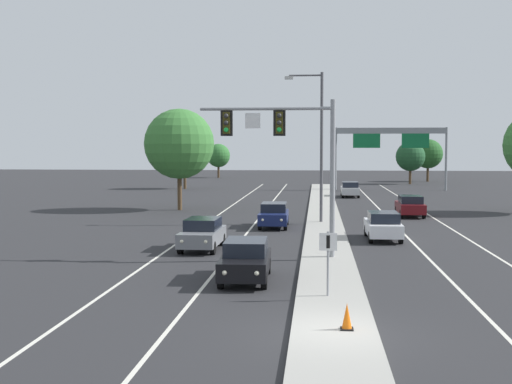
% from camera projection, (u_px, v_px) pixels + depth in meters
% --- Properties ---
extents(ground_plane, '(260.00, 260.00, 0.00)m').
position_uv_depth(ground_plane, '(334.00, 336.00, 18.66)').
color(ground_plane, '#28282B').
extents(median_island, '(2.40, 110.00, 0.15)m').
position_uv_depth(median_island, '(326.00, 242.00, 36.54)').
color(median_island, '#9E9B93').
rests_on(median_island, ground).
extents(lane_stripe_oncoming_center, '(0.14, 100.00, 0.01)m').
position_uv_depth(lane_stripe_oncoming_center, '(252.00, 227.00, 43.93)').
color(lane_stripe_oncoming_center, silver).
rests_on(lane_stripe_oncoming_center, ground).
extents(lane_stripe_receding_center, '(0.14, 100.00, 0.01)m').
position_uv_depth(lane_stripe_receding_center, '(399.00, 228.00, 43.08)').
color(lane_stripe_receding_center, silver).
rests_on(lane_stripe_receding_center, ground).
extents(edge_stripe_left, '(0.14, 100.00, 0.01)m').
position_uv_depth(edge_stripe_left, '(202.00, 226.00, 44.23)').
color(edge_stripe_left, silver).
rests_on(edge_stripe_left, ground).
extents(edge_stripe_right, '(0.14, 100.00, 0.01)m').
position_uv_depth(edge_stripe_right, '(451.00, 229.00, 42.78)').
color(edge_stripe_right, silver).
rests_on(edge_stripe_right, ground).
extents(overhead_signal_mast, '(6.22, 0.44, 7.20)m').
position_uv_depth(overhead_signal_mast, '(290.00, 145.00, 30.94)').
color(overhead_signal_mast, gray).
rests_on(overhead_signal_mast, median_island).
extents(median_sign_post, '(0.60, 0.10, 2.20)m').
position_uv_depth(median_sign_post, '(328.00, 254.00, 22.87)').
color(median_sign_post, gray).
rests_on(median_sign_post, median_island).
extents(street_lamp_median, '(2.58, 0.28, 10.00)m').
position_uv_depth(street_lamp_median, '(318.00, 138.00, 45.22)').
color(street_lamp_median, '#4C4C51').
rests_on(street_lamp_median, median_island).
extents(car_oncoming_black, '(1.92, 4.51, 1.58)m').
position_uv_depth(car_oncoming_black, '(246.00, 260.00, 26.28)').
color(car_oncoming_black, black).
rests_on(car_oncoming_black, ground).
extents(car_oncoming_grey, '(1.88, 4.49, 1.58)m').
position_uv_depth(car_oncoming_grey, '(202.00, 233.00, 34.23)').
color(car_oncoming_grey, slate).
rests_on(car_oncoming_grey, ground).
extents(car_oncoming_navy, '(1.87, 4.49, 1.58)m').
position_uv_depth(car_oncoming_navy, '(274.00, 215.00, 43.61)').
color(car_oncoming_navy, '#141E4C').
rests_on(car_oncoming_navy, ground).
extents(car_receding_white, '(1.85, 4.48, 1.58)m').
position_uv_depth(car_receding_white, '(383.00, 225.00, 37.72)').
color(car_receding_white, silver).
rests_on(car_receding_white, ground).
extents(car_receding_darkred, '(1.84, 4.48, 1.58)m').
position_uv_depth(car_receding_darkred, '(410.00, 206.00, 50.31)').
color(car_receding_darkred, '#5B0F14').
rests_on(car_receding_darkred, ground).
extents(car_receding_silver, '(1.84, 4.48, 1.58)m').
position_uv_depth(car_receding_silver, '(350.00, 189.00, 69.83)').
color(car_receding_silver, '#B7B7BC').
rests_on(car_receding_silver, ground).
extents(traffic_cone_median_nose, '(0.36, 0.36, 0.74)m').
position_uv_depth(traffic_cone_median_nose, '(347.00, 317.00, 18.70)').
color(traffic_cone_median_nose, black).
rests_on(traffic_cone_median_nose, median_island).
extents(highway_sign_gantry, '(13.28, 0.42, 7.50)m').
position_uv_depth(highway_sign_gantry, '(391.00, 139.00, 80.35)').
color(highway_sign_gantry, gray).
rests_on(highway_sign_gantry, ground).
extents(tree_far_right_c, '(4.06, 4.06, 5.87)m').
position_uv_depth(tree_far_right_c, '(410.00, 157.00, 93.63)').
color(tree_far_right_c, '#4C3823').
rests_on(tree_far_right_c, ground).
extents(tree_far_right_b, '(4.37, 4.37, 6.32)m').
position_uv_depth(tree_far_right_b, '(428.00, 154.00, 100.56)').
color(tree_far_right_b, '#4C3823').
rests_on(tree_far_right_b, ground).
extents(tree_far_left_b, '(3.92, 3.92, 5.67)m').
position_uv_depth(tree_far_left_b, '(218.00, 156.00, 113.06)').
color(tree_far_left_b, '#4C3823').
rests_on(tree_far_left_b, ground).
extents(tree_far_left_a, '(5.74, 5.74, 8.30)m').
position_uv_depth(tree_far_left_a, '(179.00, 144.00, 55.19)').
color(tree_far_left_a, '#4C3823').
rests_on(tree_far_left_a, ground).
extents(tree_far_left_c, '(4.53, 4.53, 6.55)m').
position_uv_depth(tree_far_left_c, '(185.00, 154.00, 83.24)').
color(tree_far_left_c, '#4C3823').
rests_on(tree_far_left_c, ground).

